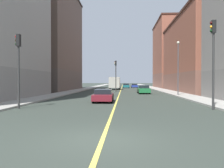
% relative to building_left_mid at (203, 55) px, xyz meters
% --- Properties ---
extents(ground_plane, '(400.00, 400.00, 0.00)m').
position_rel_building_left_mid_xyz_m(ground_plane, '(-15.60, -36.62, -6.99)').
color(ground_plane, '#303731').
rests_on(ground_plane, ground).
extents(sidewalk_left, '(2.89, 168.00, 0.15)m').
position_rel_building_left_mid_xyz_m(sidewalk_left, '(-6.67, 12.38, -6.92)').
color(sidewalk_left, '#9E9B93').
rests_on(sidewalk_left, ground).
extents(sidewalk_right, '(2.89, 168.00, 0.15)m').
position_rel_building_left_mid_xyz_m(sidewalk_right, '(-24.53, 12.38, -6.92)').
color(sidewalk_right, '#9E9B93').
rests_on(sidewalk_right, ground).
extents(lane_center_stripe, '(0.16, 154.00, 0.01)m').
position_rel_building_left_mid_xyz_m(lane_center_stripe, '(-15.60, 12.38, -6.99)').
color(lane_center_stripe, '#E5D14C').
rests_on(lane_center_stripe, ground).
extents(building_left_mid, '(10.74, 25.96, 13.97)m').
position_rel_building_left_mid_xyz_m(building_left_mid, '(0.00, 0.00, 0.00)').
color(building_left_mid, brown).
rests_on(building_left_mid, ground).
extents(building_left_far, '(10.74, 19.32, 19.50)m').
position_rel_building_left_mid_xyz_m(building_left_far, '(-0.00, 25.02, 2.76)').
color(building_left_far, brown).
rests_on(building_left_far, ground).
extents(building_right_midblock, '(10.74, 22.94, 21.78)m').
position_rel_building_left_mid_xyz_m(building_right_midblock, '(-31.20, 4.86, 3.91)').
color(building_right_midblock, brown).
rests_on(building_right_midblock, ground).
extents(traffic_light_left_near, '(0.40, 0.32, 6.37)m').
position_rel_building_left_mid_xyz_m(traffic_light_left_near, '(-8.52, -27.88, -2.90)').
color(traffic_light_left_near, '#2D2D2D').
rests_on(traffic_light_left_near, ground).
extents(traffic_light_right_near, '(0.40, 0.32, 5.53)m').
position_rel_building_left_mid_xyz_m(traffic_light_right_near, '(-22.71, -27.88, -3.38)').
color(traffic_light_right_near, '#2D2D2D').
rests_on(traffic_light_right_near, ground).
extents(traffic_light_median_far, '(0.40, 0.32, 5.84)m').
position_rel_building_left_mid_xyz_m(traffic_light_median_far, '(-16.43, -1.33, -3.21)').
color(traffic_light_median_far, '#2D2D2D').
rests_on(traffic_light_median_far, ground).
extents(street_lamp_left_near, '(0.36, 0.36, 7.30)m').
position_rel_building_left_mid_xyz_m(street_lamp_left_near, '(-7.51, -12.69, -2.44)').
color(street_lamp_left_near, '#4C4C51').
rests_on(street_lamp_left_near, ground).
extents(car_teal, '(1.86, 4.11, 1.29)m').
position_rel_building_left_mid_xyz_m(car_teal, '(-14.33, 22.30, -6.36)').
color(car_teal, '#196670').
rests_on(car_teal, ground).
extents(car_blue, '(1.91, 4.07, 1.19)m').
position_rel_building_left_mid_xyz_m(car_blue, '(-11.79, 24.75, -6.40)').
color(car_blue, '#23389E').
rests_on(car_blue, ground).
extents(car_green, '(1.91, 4.37, 1.36)m').
position_rel_building_left_mid_xyz_m(car_green, '(-11.71, -7.01, -6.33)').
color(car_green, '#1E6B38').
rests_on(car_green, ground).
extents(car_maroon, '(1.93, 4.22, 1.25)m').
position_rel_building_left_mid_xyz_m(car_maroon, '(-16.88, -22.11, -6.39)').
color(car_maroon, maroon).
rests_on(car_maroon, ground).
extents(box_truck, '(2.57, 7.13, 2.93)m').
position_rel_building_left_mid_xyz_m(box_truck, '(-17.13, 10.83, -5.42)').
color(box_truck, maroon).
rests_on(box_truck, ground).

